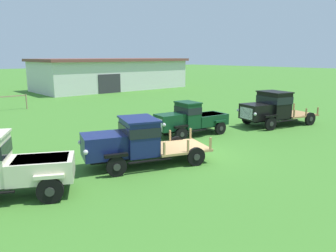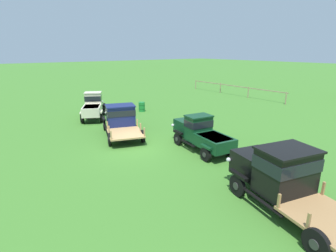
{
  "view_description": "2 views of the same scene",
  "coord_description": "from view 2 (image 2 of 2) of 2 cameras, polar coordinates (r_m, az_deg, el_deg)",
  "views": [
    {
      "loc": [
        -11.01,
        -10.67,
        4.68
      ],
      "look_at": [
        0.19,
        2.28,
        1.0
      ],
      "focal_mm": 35.0,
      "sensor_mm": 36.0,
      "label": 1
    },
    {
      "loc": [
        13.24,
        -7.5,
        5.77
      ],
      "look_at": [
        0.19,
        2.28,
        1.0
      ],
      "focal_mm": 28.0,
      "sensor_mm": 36.0,
      "label": 2
    }
  ],
  "objects": [
    {
      "name": "ground_plane",
      "position": [
        16.27,
        -6.88,
        -4.59
      ],
      "size": [
        240.0,
        240.0,
        0.0
      ],
      "primitive_type": "plane",
      "color": "#3D7528"
    },
    {
      "name": "paddock_fence",
      "position": [
        35.54,
        14.19,
        8.09
      ],
      "size": [
        14.78,
        0.65,
        1.34
      ],
      "color": "#997F60",
      "rests_on": "ground"
    },
    {
      "name": "vintage_truck_foreground_near",
      "position": [
        23.62,
        -15.92,
        4.25
      ],
      "size": [
        4.58,
        3.32,
        2.24
      ],
      "color": "black",
      "rests_on": "ground"
    },
    {
      "name": "vintage_truck_second_in_line",
      "position": [
        18.97,
        -10.37,
        1.84
      ],
      "size": [
        5.87,
        3.66,
        2.08
      ],
      "color": "black",
      "rests_on": "ground"
    },
    {
      "name": "vintage_truck_midrow_center",
      "position": [
        15.69,
        7.06,
        -1.5
      ],
      "size": [
        4.88,
        2.32,
        2.04
      ],
      "color": "black",
      "rests_on": "ground"
    },
    {
      "name": "vintage_truck_far_side",
      "position": [
        10.95,
        23.22,
        -9.51
      ],
      "size": [
        5.97,
        3.46,
        2.34
      ],
      "color": "black",
      "rests_on": "ground"
    },
    {
      "name": "oil_drum_beside_row",
      "position": [
        25.49,
        -5.73,
        4.19
      ],
      "size": [
        0.62,
        0.62,
        0.92
      ],
      "color": "#1E7F33",
      "rests_on": "ground"
    }
  ]
}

